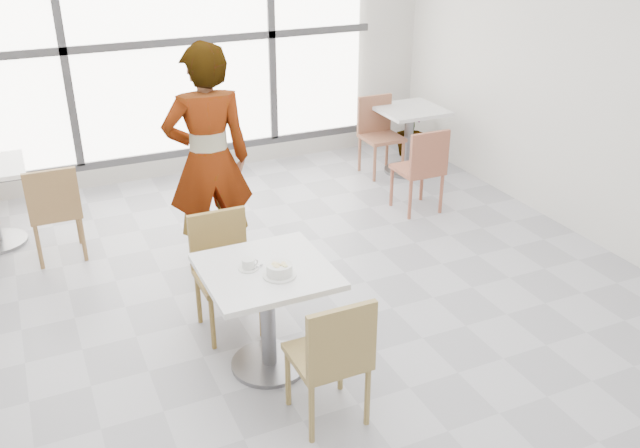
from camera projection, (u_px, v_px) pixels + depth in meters
name	position (u px, v px, depth m)	size (l,w,h in m)	color
floor	(303.00, 331.00, 4.99)	(7.00, 7.00, 0.00)	#9E9EA5
wall_back	(171.00, 41.00, 7.21)	(6.00, 6.00, 0.00)	silver
window	(173.00, 42.00, 7.16)	(4.60, 0.07, 2.52)	white
main_table	(267.00, 299.00, 4.40)	(0.80, 0.80, 0.75)	silver
chair_near	(333.00, 354.00, 3.91)	(0.42, 0.42, 0.87)	olive
chair_far	(224.00, 264.00, 4.87)	(0.42, 0.42, 0.87)	olive
oatmeal_bowl	(279.00, 270.00, 4.20)	(0.21, 0.21, 0.09)	silver
coffee_cup	(249.00, 265.00, 4.29)	(0.16, 0.13, 0.07)	silver
person	(209.00, 161.00, 5.46)	(0.70, 0.46, 1.91)	black
bg_table_right	(409.00, 131.00, 7.70)	(0.70, 0.70, 0.75)	silver
bg_chair_left_near	(54.00, 207.00, 5.76)	(0.42, 0.42, 0.87)	olive
bg_chair_right_near	(422.00, 165.00, 6.67)	(0.42, 0.42, 0.87)	#97543D
bg_chair_right_far	(378.00, 130.00, 7.70)	(0.42, 0.42, 0.87)	#915940
plant_right	(411.00, 129.00, 8.28)	(0.37, 0.37, 0.66)	#477D3E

